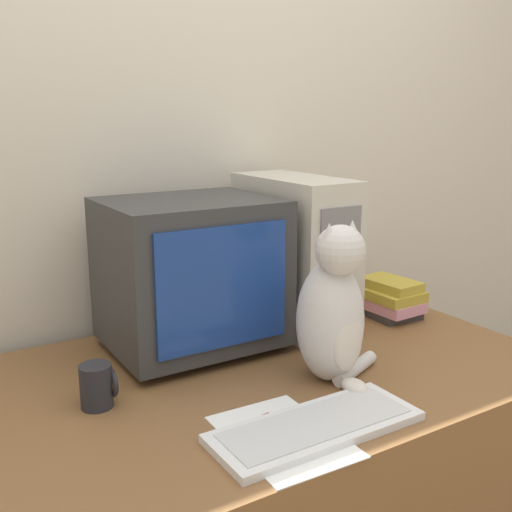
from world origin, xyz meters
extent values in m
cube|color=beige|center=(0.00, 0.97, 1.25)|extent=(7.00, 0.05, 2.50)
cube|color=brown|center=(0.00, 0.45, 0.36)|extent=(1.52, 0.91, 0.72)
cube|color=#333333|center=(-0.07, 0.67, 0.73)|extent=(0.31, 0.22, 0.02)
cube|color=#333333|center=(-0.07, 0.67, 0.94)|extent=(0.45, 0.37, 0.39)
cube|color=navy|center=(-0.07, 0.49, 0.94)|extent=(0.36, 0.01, 0.31)
cube|color=beige|center=(0.28, 0.68, 0.95)|extent=(0.19, 0.43, 0.46)
cube|color=slate|center=(0.28, 0.47, 1.07)|extent=(0.14, 0.01, 0.08)
cube|color=silver|center=(-0.05, 0.13, 0.73)|extent=(0.45, 0.17, 0.02)
cube|color=silver|center=(-0.05, 0.13, 0.74)|extent=(0.41, 0.14, 0.00)
ellipsoid|color=silver|center=(0.12, 0.31, 0.87)|extent=(0.16, 0.17, 0.30)
ellipsoid|color=beige|center=(0.12, 0.25, 0.85)|extent=(0.09, 0.05, 0.17)
sphere|color=silver|center=(0.12, 0.28, 1.05)|extent=(0.12, 0.12, 0.12)
cone|color=silver|center=(0.09, 0.28, 1.10)|extent=(0.04, 0.04, 0.04)
cone|color=silver|center=(0.16, 0.28, 1.10)|extent=(0.04, 0.04, 0.04)
ellipsoid|color=beige|center=(0.12, 0.22, 0.74)|extent=(0.05, 0.08, 0.04)
cylinder|color=silver|center=(0.20, 0.30, 0.73)|extent=(0.18, 0.10, 0.03)
cube|color=#383333|center=(0.59, 0.58, 0.73)|extent=(0.15, 0.16, 0.02)
cube|color=pink|center=(0.58, 0.58, 0.76)|extent=(0.15, 0.21, 0.03)
cube|color=gold|center=(0.58, 0.58, 0.79)|extent=(0.15, 0.20, 0.03)
cube|color=gold|center=(0.59, 0.59, 0.82)|extent=(0.13, 0.19, 0.03)
cylinder|color=maroon|center=(-0.18, 0.22, 0.72)|extent=(0.14, 0.03, 0.01)
cube|color=white|center=(-0.13, 0.15, 0.72)|extent=(0.22, 0.30, 0.00)
cylinder|color=#232328|center=(-0.41, 0.47, 0.77)|extent=(0.07, 0.07, 0.10)
torus|color=#232328|center=(-0.37, 0.47, 0.77)|extent=(0.01, 0.07, 0.07)
camera|label=1|loc=(-0.75, -0.76, 1.36)|focal=42.00mm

